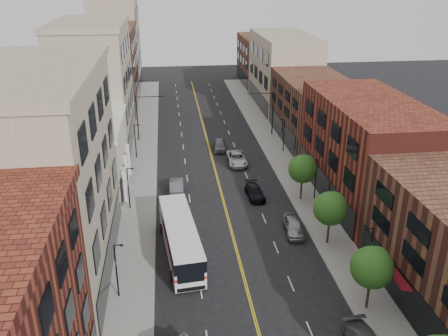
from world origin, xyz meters
name	(u,v)px	position (x,y,z in m)	size (l,w,h in m)	color
sidewalk_left	(142,171)	(-10.00, 35.00, 0.07)	(4.00, 110.00, 0.15)	gray
sidewalk_right	(284,164)	(10.00, 35.00, 0.07)	(4.00, 110.00, 0.15)	gray
bldg_l_tanoffice	(44,180)	(-17.00, 13.00, 9.00)	(10.00, 22.00, 18.00)	gray
bldg_l_white	(82,157)	(-17.00, 31.00, 4.00)	(10.00, 14.00, 8.00)	silver
bldg_l_far_a	(95,87)	(-17.00, 48.00, 9.00)	(10.00, 20.00, 18.00)	gray
bldg_l_far_b	(109,70)	(-17.00, 68.00, 7.50)	(10.00, 20.00, 15.00)	#562C22
bldg_l_far_c	(116,43)	(-17.00, 86.00, 10.00)	(10.00, 16.00, 20.00)	gray
bldg_r_mid	(367,150)	(17.00, 24.00, 6.00)	(10.00, 22.00, 12.00)	maroon
bldg_r_far_a	(314,110)	(17.00, 45.00, 5.00)	(10.00, 20.00, 10.00)	#562C22
bldg_r_far_b	(283,71)	(17.00, 66.00, 7.00)	(10.00, 22.00, 14.00)	gray
bldg_r_far_c	(263,60)	(17.00, 86.00, 5.50)	(10.00, 18.00, 11.00)	#562C22
tree_r_1	(373,266)	(9.39, 4.07, 4.13)	(3.40, 3.40, 5.59)	black
tree_r_2	(331,207)	(9.39, 14.07, 4.13)	(3.40, 3.40, 5.59)	black
tree_r_3	(303,168)	(9.39, 24.07, 4.13)	(3.40, 3.40, 5.59)	black
lamp_l_1	(117,268)	(-10.95, 8.00, 2.97)	(0.81, 0.55, 5.05)	black
lamp_l_2	(129,186)	(-10.95, 24.00, 2.97)	(0.81, 0.55, 5.05)	black
lamp_l_3	(136,139)	(-10.95, 40.00, 2.97)	(0.81, 0.55, 5.05)	black
lamp_r_1	(370,250)	(10.95, 8.00, 2.97)	(0.81, 0.55, 5.05)	black
lamp_r_2	(316,177)	(10.95, 24.00, 2.97)	(0.81, 0.55, 5.05)	black
lamp_r_3	(284,133)	(10.95, 40.00, 2.97)	(0.81, 0.55, 5.05)	black
signal_mast_left	(142,112)	(-10.27, 48.00, 4.65)	(4.49, 0.18, 7.20)	black
signal_mast_right	(268,108)	(10.27, 48.00, 4.65)	(4.49, 0.18, 7.20)	black
city_bus	(180,236)	(-5.50, 14.08, 1.92)	(4.09, 13.07, 3.31)	white
car_parked_far	(294,226)	(6.47, 16.57, 0.80)	(1.90, 4.72, 1.61)	gray
car_lane_behind	(176,186)	(-5.50, 28.00, 0.80)	(1.69, 4.85, 1.60)	#535358
car_lane_a	(255,192)	(3.92, 25.34, 0.67)	(1.89, 4.65, 1.35)	black
car_lane_b	(237,158)	(3.31, 36.21, 0.79)	(2.62, 5.68, 1.58)	silver
car_lane_c	(220,145)	(1.50, 42.00, 0.79)	(1.87, 4.65, 1.58)	#505156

